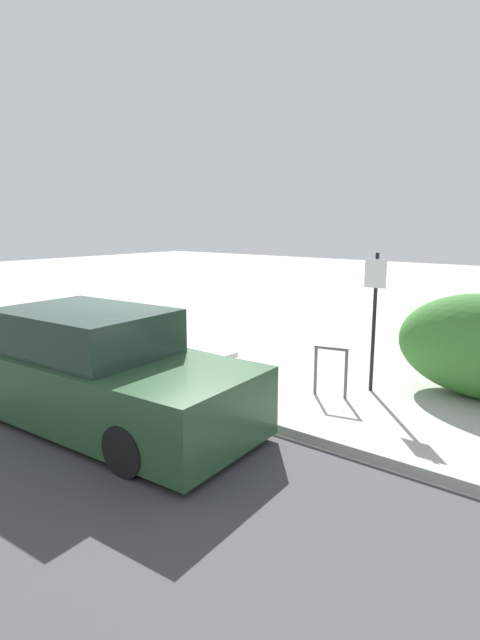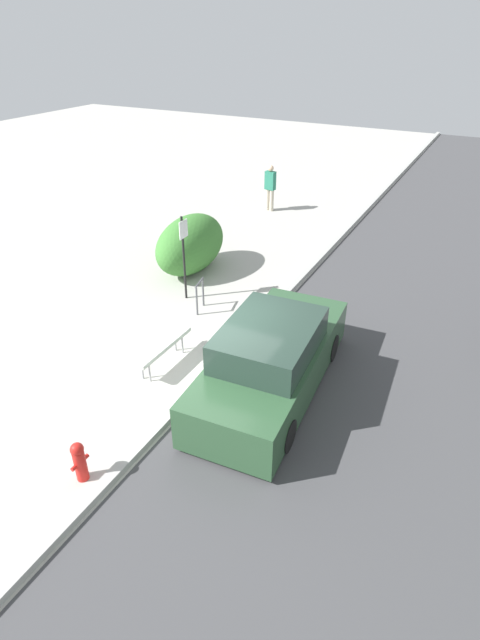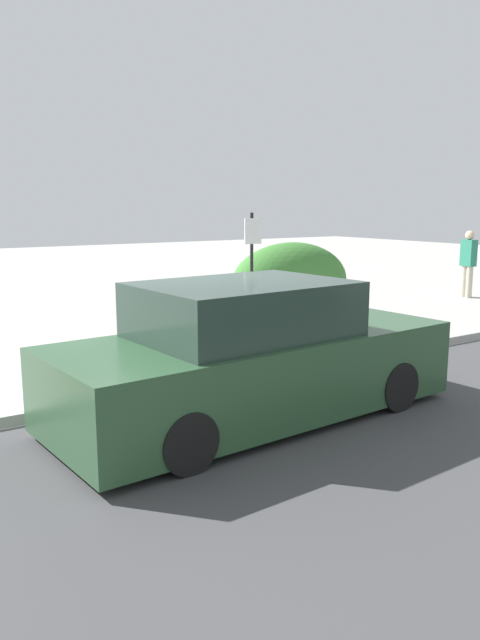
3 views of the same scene
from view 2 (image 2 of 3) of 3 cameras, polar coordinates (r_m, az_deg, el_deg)
name	(u,v)px [view 2 (image 2 of 3)]	position (r m, az deg, el deg)	size (l,w,h in m)	color
ground_plane	(205,381)	(10.54, -4.04, -7.00)	(60.00, 60.00, 0.00)	#ADAAA3
road_strip	(467,469)	(9.55, 24.50, -15.27)	(60.00, 10.00, 0.01)	#424244
curb	(205,379)	(10.50, -4.06, -6.72)	(60.00, 0.20, 0.13)	#A8A8A3
bench	(162,346)	(10.82, -8.90, -2.94)	(1.71, 0.38, 0.57)	#99999E
bike_rack	(200,293)	(12.81, -4.61, 3.10)	(0.55, 0.17, 0.83)	#515156
sign_post	(184,251)	(13.07, -6.44, 7.88)	(0.36, 0.08, 2.30)	black
fire_hydrant	(79,460)	(8.73, -17.87, -15.02)	(0.36, 0.22, 0.77)	red
shrub_hedge	(191,244)	(14.89, -5.68, 8.60)	(2.79, 1.53, 1.68)	#3D7A33
pedestrian	(270,187)	(20.07, 3.46, 14.98)	(0.28, 0.43, 1.77)	#B7AD99
parked_car_near	(271,360)	(9.92, 3.61, -4.63)	(4.89, 2.13, 1.60)	black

